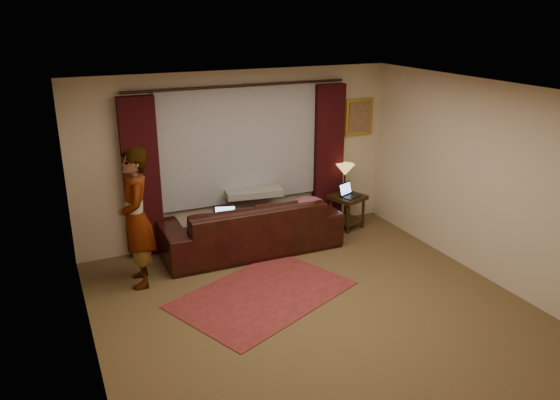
# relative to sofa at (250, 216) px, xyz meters

# --- Properties ---
(floor) EXTENTS (5.00, 5.00, 0.01)m
(floor) POSITION_rel_sofa_xyz_m (0.05, -1.94, -0.54)
(floor) COLOR brown
(floor) RESTS_ON ground
(ceiling) EXTENTS (5.00, 5.00, 0.02)m
(ceiling) POSITION_rel_sofa_xyz_m (0.05, -1.94, 2.07)
(ceiling) COLOR silver
(ceiling) RESTS_ON ground
(wall_back) EXTENTS (5.00, 0.02, 2.60)m
(wall_back) POSITION_rel_sofa_xyz_m (0.05, 0.56, 0.77)
(wall_back) COLOR beige
(wall_back) RESTS_ON ground
(wall_front) EXTENTS (5.00, 0.02, 2.60)m
(wall_front) POSITION_rel_sofa_xyz_m (0.05, -4.44, 0.77)
(wall_front) COLOR beige
(wall_front) RESTS_ON ground
(wall_left) EXTENTS (0.02, 5.00, 2.60)m
(wall_left) POSITION_rel_sofa_xyz_m (-2.45, -1.94, 0.77)
(wall_left) COLOR beige
(wall_left) RESTS_ON ground
(wall_right) EXTENTS (0.02, 5.00, 2.60)m
(wall_right) POSITION_rel_sofa_xyz_m (2.55, -1.94, 0.77)
(wall_right) COLOR beige
(wall_right) RESTS_ON ground
(sheer_curtain) EXTENTS (2.50, 0.05, 1.80)m
(sheer_curtain) POSITION_rel_sofa_xyz_m (0.05, 0.50, 0.97)
(sheer_curtain) COLOR #999AA1
(sheer_curtain) RESTS_ON wall_back
(drape_left) EXTENTS (0.50, 0.14, 2.30)m
(drape_left) POSITION_rel_sofa_xyz_m (-1.45, 0.45, 0.65)
(drape_left) COLOR black
(drape_left) RESTS_ON floor
(drape_right) EXTENTS (0.50, 0.14, 2.30)m
(drape_right) POSITION_rel_sofa_xyz_m (1.55, 0.45, 0.65)
(drape_right) COLOR black
(drape_right) RESTS_ON floor
(curtain_rod) EXTENTS (0.04, 0.04, 3.40)m
(curtain_rod) POSITION_rel_sofa_xyz_m (0.05, 0.45, 1.85)
(curtain_rod) COLOR black
(curtain_rod) RESTS_ON wall_back
(picture_frame) EXTENTS (0.50, 0.04, 0.60)m
(picture_frame) POSITION_rel_sofa_xyz_m (2.15, 0.53, 1.22)
(picture_frame) COLOR gold
(picture_frame) RESTS_ON wall_back
(sofa) EXTENTS (2.65, 1.17, 1.06)m
(sofa) POSITION_rel_sofa_xyz_m (0.00, 0.00, 0.00)
(sofa) COLOR black
(sofa) RESTS_ON floor
(throw_blanket) EXTENTS (0.90, 0.46, 0.10)m
(throw_blanket) POSITION_rel_sofa_xyz_m (0.19, 0.31, 0.53)
(throw_blanket) COLOR gray
(throw_blanket) RESTS_ON sofa
(clothing_pile) EXTENTS (0.64, 0.55, 0.23)m
(clothing_pile) POSITION_rel_sofa_xyz_m (0.83, -0.22, 0.12)
(clothing_pile) COLOR brown
(clothing_pile) RESTS_ON sofa
(laptop_sofa) EXTENTS (0.41, 0.43, 0.23)m
(laptop_sofa) POSITION_rel_sofa_xyz_m (-0.43, -0.15, 0.12)
(laptop_sofa) COLOR black
(laptop_sofa) RESTS_ON sofa
(area_rug) EXTENTS (2.55, 2.17, 0.01)m
(area_rug) POSITION_rel_sofa_xyz_m (-0.37, -1.37, -0.53)
(area_rug) COLOR maroon
(area_rug) RESTS_ON floor
(end_table) EXTENTS (0.62, 0.62, 0.56)m
(end_table) POSITION_rel_sofa_xyz_m (1.77, 0.15, -0.25)
(end_table) COLOR black
(end_table) RESTS_ON floor
(tiffany_lamp) EXTENTS (0.37, 0.37, 0.49)m
(tiffany_lamp) POSITION_rel_sofa_xyz_m (1.78, 0.29, 0.27)
(tiffany_lamp) COLOR #959044
(tiffany_lamp) RESTS_ON end_table
(laptop_table) EXTENTS (0.41, 0.43, 0.22)m
(laptop_table) POSITION_rel_sofa_xyz_m (1.77, 0.06, 0.14)
(laptop_table) COLOR black
(laptop_table) RESTS_ON end_table
(person) EXTENTS (0.59, 0.59, 1.83)m
(person) POSITION_rel_sofa_xyz_m (-1.71, -0.41, 0.38)
(person) COLOR gray
(person) RESTS_ON floor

